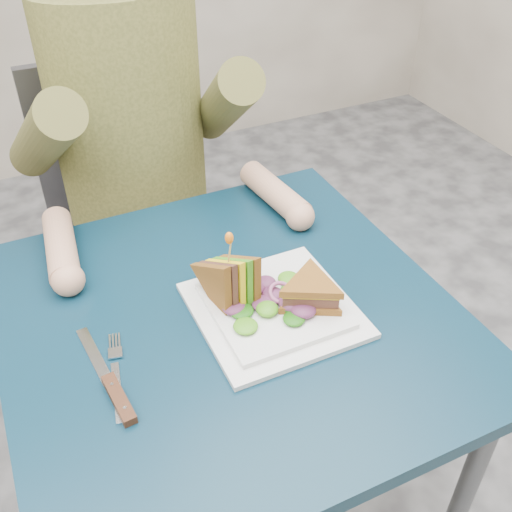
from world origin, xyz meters
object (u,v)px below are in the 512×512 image
sandwich_flat (310,292)px  knife (114,390)px  plate (274,308)px  table (230,346)px  fork (117,378)px  chair (134,211)px  diner (127,94)px  sandwich_upright (231,282)px

sandwich_flat → knife: (-0.35, -0.03, -0.04)m
plate → sandwich_flat: (0.05, -0.03, 0.04)m
table → fork: fork is taller
chair → diner: diner is taller
chair → diner: (-0.00, -0.11, 0.37)m
plate → sandwich_flat: size_ratio=1.59×
diner → plate: size_ratio=2.87×
table → fork: size_ratio=4.21×
diner → sandwich_upright: (0.01, -0.53, -0.13)m
table → diner: size_ratio=1.01×
diner → knife: diner is taller
chair → sandwich_flat: bearing=-80.0°
plate → sandwich_flat: 0.07m
plate → chair: bearing=95.9°
knife → sandwich_flat: bearing=4.9°
diner → sandwich_upright: size_ratio=4.93×
chair → table: bearing=-90.0°
sandwich_flat → fork: (-0.34, -0.00, -0.04)m
sandwich_upright → knife: 0.26m
knife → table: bearing=20.9°
sandwich_upright → plate: bearing=-37.2°
sandwich_flat → plate: bearing=155.6°
plate → fork: plate is taller
sandwich_flat → knife: sandwich_flat is taller
table → diner: bearing=90.0°
diner → table: bearing=-90.0°
table → sandwich_flat: sandwich_flat is taller
table → plate: bearing=-22.3°
diner → sandwich_upright: bearing=-88.7°
table → sandwich_upright: sandwich_upright is taller
table → chair: 0.67m
sandwich_flat → fork: bearing=-179.2°
table → fork: (-0.21, -0.06, 0.08)m
diner → fork: diner is taller
sandwich_flat → table: bearing=156.8°
sandwich_upright → table: bearing=-127.2°
plate → knife: 0.30m
fork → knife: size_ratio=0.80×
diner → sandwich_upright: 0.55m
diner → sandwich_flat: diner is taller
table → sandwich_upright: bearing=52.8°
diner → sandwich_flat: 0.63m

